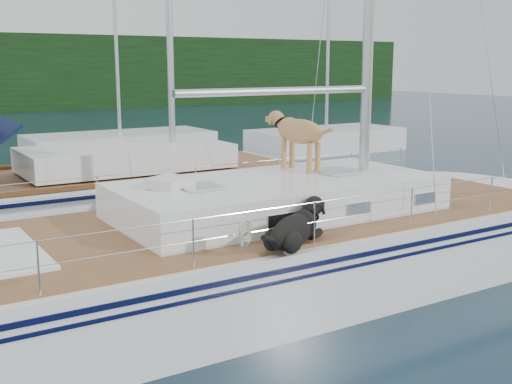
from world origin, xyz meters
TOP-DOWN VIEW (x-y plane):
  - ground at (0.00, 0.00)m, footprint 120.00×120.00m
  - main_sailboat at (0.10, -0.00)m, footprint 12.00×4.15m
  - neighbor_sailboat at (-0.56, 6.07)m, footprint 11.00×3.50m
  - bg_boat_center at (4.00, 16.00)m, footprint 7.20×3.00m
  - bg_boat_east at (12.00, 13.00)m, footprint 6.40×3.00m

SIDE VIEW (x-z plane):
  - ground at x=0.00m, z-range 0.00..0.00m
  - bg_boat_center at x=4.00m, z-range -5.37..6.28m
  - bg_boat_east at x=12.00m, z-range -5.37..6.28m
  - neighbor_sailboat at x=-0.56m, z-range -6.02..7.28m
  - main_sailboat at x=0.10m, z-range -6.32..7.69m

